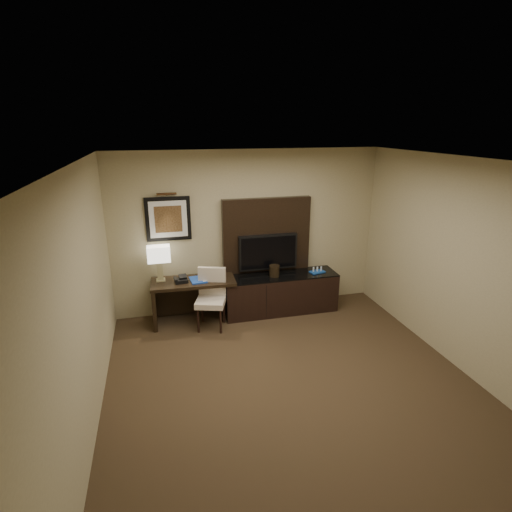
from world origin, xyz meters
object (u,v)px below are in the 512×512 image
object	(u,v)px
tv	(268,252)
ice_bucket	(274,271)
desk	(194,301)
desk_chair	(211,301)
minibar_tray	(317,270)
table_lamp	(160,265)
desk_phone	(181,279)
credenza	(280,293)

from	to	relation	value
tv	ice_bucket	world-z (taller)	tv
desk	desk_chair	distance (m)	0.39
desk	desk_chair	world-z (taller)	desk_chair
desk	minibar_tray	world-z (taller)	minibar_tray
table_lamp	desk_phone	xyz separation A→B (m)	(0.31, -0.15, -0.22)
desk	credenza	world-z (taller)	desk
ice_bucket	minibar_tray	xyz separation A→B (m)	(0.77, -0.00, -0.05)
table_lamp	desk_phone	size ratio (longest dim) A/B	2.70
ice_bucket	minibar_tray	distance (m)	0.77
desk	desk_phone	xyz separation A→B (m)	(-0.19, -0.03, 0.40)
ice_bucket	desk	bearing A→B (deg)	178.65
desk_chair	minibar_tray	world-z (taller)	desk_chair
credenza	table_lamp	world-z (taller)	table_lamp
table_lamp	ice_bucket	bearing A→B (deg)	-4.63
tv	credenza	bearing A→B (deg)	-48.18
tv	minibar_tray	world-z (taller)	tv
credenza	ice_bucket	xyz separation A→B (m)	(-0.12, -0.03, 0.43)
desk_phone	minibar_tray	bearing A→B (deg)	-6.57
table_lamp	minibar_tray	distance (m)	2.62
credenza	desk_chair	xyz separation A→B (m)	(-1.23, -0.31, 0.12)
table_lamp	desk_chair	bearing A→B (deg)	-30.14
desk_phone	tv	bearing A→B (deg)	2.02
table_lamp	desk_phone	distance (m)	0.41
desk	credenza	size ratio (longest dim) A/B	0.69
desk_phone	ice_bucket	size ratio (longest dim) A/B	1.05
desk	desk_phone	bearing A→B (deg)	-168.61
desk	desk_phone	distance (m)	0.45
desk_phone	ice_bucket	distance (m)	1.53
ice_bucket	desk_chair	bearing A→B (deg)	-166.12
tv	minibar_tray	xyz separation A→B (m)	(0.81, -0.22, -0.31)
desk_chair	desk_phone	bearing A→B (deg)	164.48
desk	ice_bucket	size ratio (longest dim) A/B	6.94
desk	table_lamp	world-z (taller)	table_lamp
desk	ice_bucket	world-z (taller)	ice_bucket
desk	ice_bucket	bearing A→B (deg)	0.87
desk	minibar_tray	bearing A→B (deg)	1.27
ice_bucket	table_lamp	bearing A→B (deg)	175.37
credenza	desk_phone	xyz separation A→B (m)	(-1.65, -0.03, 0.43)
tv	desk_chair	world-z (taller)	tv
desk_phone	minibar_tray	size ratio (longest dim) A/B	0.79
credenza	table_lamp	xyz separation A→B (m)	(-1.96, 0.12, 0.65)
tv	desk_chair	bearing A→B (deg)	-154.95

